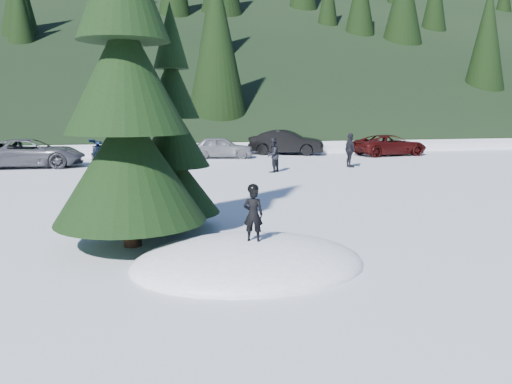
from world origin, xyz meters
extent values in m
plane|color=white|center=(0.00, 0.00, 0.00)|extent=(200.00, 200.00, 0.00)
ellipsoid|color=white|center=(0.00, 0.00, 0.00)|extent=(4.48, 3.52, 0.96)
cylinder|color=black|center=(-2.20, 1.80, 0.70)|extent=(0.38, 0.38, 1.40)
cone|color=black|center=(-2.20, 1.80, 1.79)|extent=(3.20, 3.20, 2.46)
cone|color=black|center=(-2.20, 1.80, 3.65)|extent=(2.54, 2.54, 2.46)
cylinder|color=black|center=(-1.20, 3.20, 0.50)|extent=(0.26, 0.26, 1.00)
cone|color=black|center=(-1.20, 3.20, 1.16)|extent=(2.20, 2.20, 1.52)
cone|color=black|center=(-1.20, 3.20, 2.31)|extent=(1.75, 1.75, 1.52)
cone|color=black|center=(-1.20, 3.20, 3.46)|extent=(1.29, 1.29, 1.52)
cone|color=black|center=(-1.20, 3.20, 4.61)|extent=(0.84, 0.84, 1.52)
imported|color=black|center=(0.08, -0.06, 0.99)|extent=(0.43, 0.35, 1.01)
imported|color=black|center=(3.76, 13.11, 0.79)|extent=(0.96, 0.97, 1.57)
imported|color=black|center=(7.99, 14.14, 0.85)|extent=(0.43, 1.00, 1.70)
imported|color=#4F5057|center=(-7.48, 17.51, 0.71)|extent=(5.17, 2.52, 1.42)
imported|color=#0E1934|center=(-2.31, 18.01, 0.68)|extent=(5.07, 3.23, 1.37)
imported|color=gray|center=(2.40, 19.98, 0.63)|extent=(3.93, 2.11, 1.27)
imported|color=black|center=(6.74, 21.32, 0.77)|extent=(4.92, 3.22, 1.53)
imported|color=#350A09|center=(12.84, 19.41, 0.64)|extent=(4.82, 2.69, 1.27)
camera|label=1|loc=(-1.81, -8.97, 2.97)|focal=35.00mm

